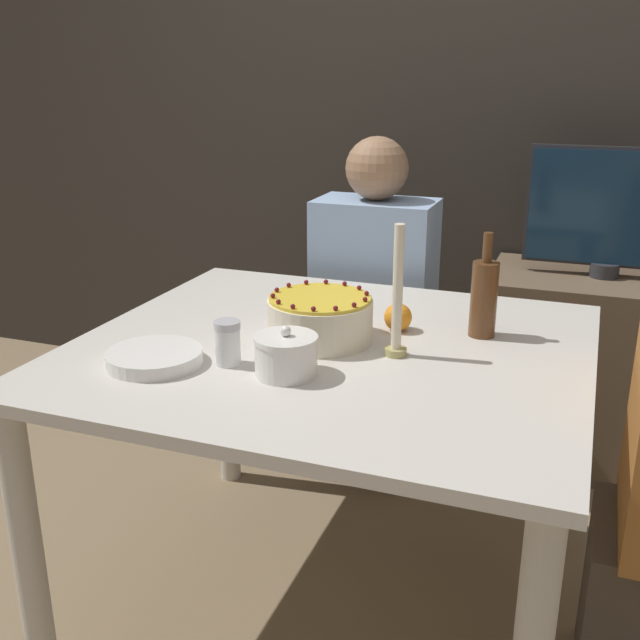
{
  "coord_description": "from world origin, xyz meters",
  "views": [
    {
      "loc": [
        0.58,
        -1.62,
        1.41
      ],
      "look_at": [
        -0.04,
        0.02,
        0.81
      ],
      "focal_mm": 42.0,
      "sensor_mm": 36.0,
      "label": 1
    }
  ],
  "objects_px": {
    "cake": "(320,319)",
    "candle": "(397,302)",
    "person_man_blue_shirt": "(373,333)",
    "tv_monitor": "(612,211)",
    "sugar_shaker": "(228,343)",
    "sugar_bowl": "(286,355)",
    "bottle": "(484,297)"
  },
  "relations": [
    {
      "from": "cake",
      "to": "person_man_blue_shirt",
      "type": "bearing_deg",
      "value": 95.84
    },
    {
      "from": "sugar_bowl",
      "to": "tv_monitor",
      "type": "height_order",
      "value": "tv_monitor"
    },
    {
      "from": "sugar_bowl",
      "to": "person_man_blue_shirt",
      "type": "xyz_separation_m",
      "value": [
        -0.08,
        0.97,
        -0.29
      ]
    },
    {
      "from": "bottle",
      "to": "person_man_blue_shirt",
      "type": "distance_m",
      "value": 0.8
    },
    {
      "from": "cake",
      "to": "tv_monitor",
      "type": "relative_size",
      "value": 0.46
    },
    {
      "from": "cake",
      "to": "candle",
      "type": "relative_size",
      "value": 0.83
    },
    {
      "from": "candle",
      "to": "tv_monitor",
      "type": "height_order",
      "value": "tv_monitor"
    },
    {
      "from": "sugar_shaker",
      "to": "tv_monitor",
      "type": "relative_size",
      "value": 0.18
    },
    {
      "from": "sugar_shaker",
      "to": "person_man_blue_shirt",
      "type": "height_order",
      "value": "person_man_blue_shirt"
    },
    {
      "from": "cake",
      "to": "sugar_shaker",
      "type": "distance_m",
      "value": 0.27
    },
    {
      "from": "cake",
      "to": "tv_monitor",
      "type": "distance_m",
      "value": 1.28
    },
    {
      "from": "sugar_bowl",
      "to": "tv_monitor",
      "type": "relative_size",
      "value": 0.25
    },
    {
      "from": "cake",
      "to": "tv_monitor",
      "type": "xyz_separation_m",
      "value": [
        0.66,
        1.09,
        0.12
      ]
    },
    {
      "from": "sugar_shaker",
      "to": "tv_monitor",
      "type": "xyz_separation_m",
      "value": [
        0.8,
        1.32,
        0.13
      ]
    },
    {
      "from": "sugar_shaker",
      "to": "candle",
      "type": "distance_m",
      "value": 0.4
    },
    {
      "from": "bottle",
      "to": "sugar_shaker",
      "type": "bearing_deg",
      "value": -142.24
    },
    {
      "from": "cake",
      "to": "person_man_blue_shirt",
      "type": "height_order",
      "value": "person_man_blue_shirt"
    },
    {
      "from": "cake",
      "to": "sugar_shaker",
      "type": "relative_size",
      "value": 2.51
    },
    {
      "from": "cake",
      "to": "candle",
      "type": "height_order",
      "value": "candle"
    },
    {
      "from": "sugar_shaker",
      "to": "person_man_blue_shirt",
      "type": "xyz_separation_m",
      "value": [
        0.07,
        0.96,
        -0.29
      ]
    },
    {
      "from": "bottle",
      "to": "sugar_bowl",
      "type": "bearing_deg",
      "value": -131.85
    },
    {
      "from": "sugar_bowl",
      "to": "bottle",
      "type": "height_order",
      "value": "bottle"
    },
    {
      "from": "cake",
      "to": "sugar_bowl",
      "type": "bearing_deg",
      "value": -88.13
    },
    {
      "from": "sugar_bowl",
      "to": "bottle",
      "type": "bearing_deg",
      "value": 48.15
    },
    {
      "from": "sugar_bowl",
      "to": "candle",
      "type": "distance_m",
      "value": 0.29
    },
    {
      "from": "sugar_shaker",
      "to": "candle",
      "type": "xyz_separation_m",
      "value": [
        0.34,
        0.19,
        0.08
      ]
    },
    {
      "from": "cake",
      "to": "sugar_bowl",
      "type": "distance_m",
      "value": 0.24
    },
    {
      "from": "candle",
      "to": "person_man_blue_shirt",
      "type": "bearing_deg",
      "value": 109.91
    },
    {
      "from": "sugar_bowl",
      "to": "person_man_blue_shirt",
      "type": "height_order",
      "value": "person_man_blue_shirt"
    },
    {
      "from": "cake",
      "to": "tv_monitor",
      "type": "height_order",
      "value": "tv_monitor"
    },
    {
      "from": "candle",
      "to": "person_man_blue_shirt",
      "type": "xyz_separation_m",
      "value": [
        -0.28,
        0.77,
        -0.37
      ]
    },
    {
      "from": "bottle",
      "to": "tv_monitor",
      "type": "xyz_separation_m",
      "value": [
        0.29,
        0.92,
        0.08
      ]
    }
  ]
}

